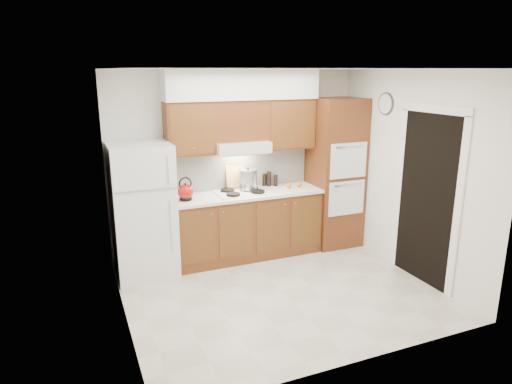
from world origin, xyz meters
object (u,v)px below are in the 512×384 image
fridge (143,211)px  kettle (186,192)px  stock_pot (248,179)px  oven_cabinet (335,173)px

fridge → kettle: fridge is taller
fridge → stock_pot: size_ratio=6.47×
fridge → stock_pot: bearing=5.7°
oven_cabinet → stock_pot: 1.36m
fridge → oven_cabinet: 2.86m
fridge → oven_cabinet: bearing=0.7°
kettle → stock_pot: stock_pot is taller
stock_pot → fridge: bearing=-174.3°
fridge → oven_cabinet: oven_cabinet is taller
fridge → kettle: bearing=-0.2°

